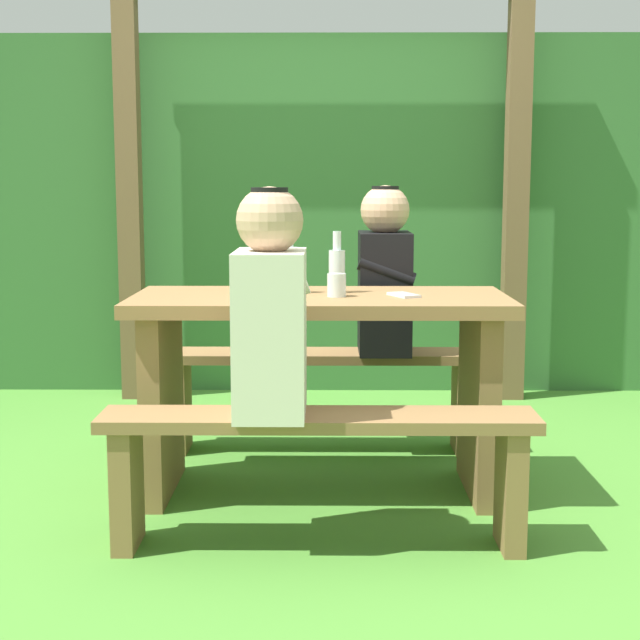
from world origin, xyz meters
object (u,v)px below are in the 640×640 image
(bench_near, at_px, (318,452))
(bottle_left, at_px, (253,268))
(person_white_shirt, at_px, (270,311))
(picnic_table, at_px, (320,360))
(drinking_glass, at_px, (337,285))
(bottle_center, at_px, (290,268))
(cell_phone, at_px, (404,295))
(bottle_right, at_px, (337,268))
(bench_far, at_px, (321,380))
(person_black_coat, at_px, (384,276))

(bench_near, relative_size, bottle_left, 6.04)
(bench_near, height_order, person_white_shirt, person_white_shirt)
(picnic_table, relative_size, bottle_left, 6.04)
(drinking_glass, relative_size, bottle_left, 0.37)
(bottle_left, xyz_separation_m, bottle_center, (0.14, -0.03, 0.00))
(drinking_glass, bearing_deg, bottle_center, 148.63)
(bench_near, xyz_separation_m, person_white_shirt, (-0.15, 0.00, 0.46))
(picnic_table, height_order, cell_phone, cell_phone)
(bottle_left, relative_size, bottle_right, 0.99)
(bench_near, bearing_deg, cell_phone, 59.92)
(picnic_table, bearing_deg, bottle_right, 53.16)
(bottle_right, bearing_deg, picnic_table, -126.84)
(person_white_shirt, relative_size, bottle_left, 3.10)
(bottle_right, xyz_separation_m, bottle_center, (-0.18, -0.02, 0.00))
(picnic_table, distance_m, bench_far, 0.60)
(bench_far, height_order, person_white_shirt, person_white_shirt)
(bench_far, bearing_deg, cell_phone, -62.78)
(picnic_table, height_order, bottle_right, bottle_right)
(person_black_coat, bearing_deg, bench_far, 179.30)
(drinking_glass, distance_m, bottle_right, 0.14)
(person_black_coat, distance_m, drinking_glass, 0.65)
(picnic_table, distance_m, drinking_glass, 0.30)
(person_white_shirt, distance_m, bottle_left, 0.67)
(picnic_table, distance_m, bottle_center, 0.36)
(bench_near, height_order, bottle_center, bottle_center)
(bottle_center, relative_size, cell_phone, 1.62)
(bottle_left, bearing_deg, person_black_coat, 41.90)
(person_white_shirt, relative_size, cell_phone, 5.14)
(bench_far, distance_m, bottle_center, 0.75)
(bench_near, xyz_separation_m, cell_phone, (0.31, 0.54, 0.44))
(picnic_table, bearing_deg, bottle_left, 160.39)
(picnic_table, xyz_separation_m, bench_far, (0.00, 0.57, -0.20))
(picnic_table, bearing_deg, drinking_glass, -37.01)
(person_black_coat, xyz_separation_m, bottle_center, (-0.39, -0.50, 0.08))
(bench_near, distance_m, bottle_left, 0.89)
(bottle_right, bearing_deg, bottle_center, -172.30)
(cell_phone, bearing_deg, bottle_center, 142.86)
(person_black_coat, relative_size, cell_phone, 5.14)
(bench_far, xyz_separation_m, person_black_coat, (0.27, -0.00, 0.46))
(person_black_coat, bearing_deg, bench_near, -103.54)
(bottle_center, distance_m, cell_phone, 0.44)
(bench_near, distance_m, bottle_center, 0.83)
(bench_near, bearing_deg, bottle_center, 100.31)
(bench_far, relative_size, person_white_shirt, 1.95)
(bottle_center, bearing_deg, bottle_left, 167.96)
(bench_far, relative_size, person_black_coat, 1.95)
(bench_far, distance_m, cell_phone, 0.81)
(drinking_glass, height_order, bottle_right, bottle_right)
(drinking_glass, relative_size, bottle_right, 0.37)
(bench_far, bearing_deg, bench_near, -90.00)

